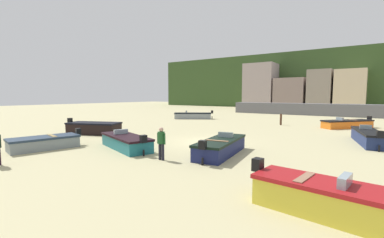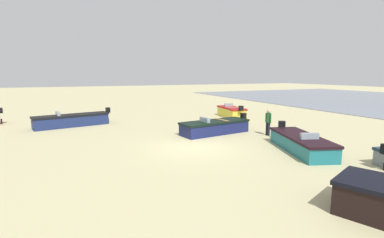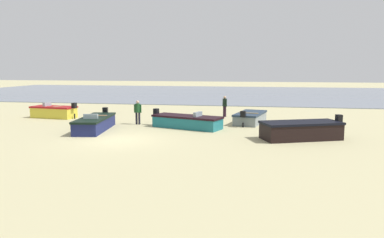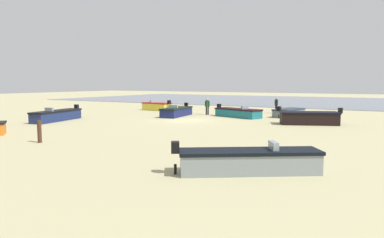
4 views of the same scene
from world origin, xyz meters
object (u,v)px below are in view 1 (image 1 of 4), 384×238
Objects in this scene: beach_walker_distant at (161,141)px; mooring_post_near_water at (281,119)px; boat_navy_0 at (368,137)px; boat_black_5 at (94,128)px; boat_yellow_1 at (319,196)px; boat_grey_3 at (193,116)px; boat_orange_7 at (347,124)px; boat_teal_2 at (126,142)px; boat_navy_4 at (221,147)px; boat_grey_6 at (44,143)px.

mooring_post_near_water is at bearing -88.71° from beach_walker_distant.
boat_black_5 is at bearing -169.73° from boat_navy_0.
boat_navy_0 is 12.96m from boat_yellow_1.
boat_orange_7 is at bearing -121.27° from boat_grey_3.
boat_orange_7 is (16.76, 16.26, -0.08)m from boat_black_5.
boat_navy_0 reaches higher than boat_teal_2.
boat_navy_0 is 4.58× the size of mooring_post_near_water.
boat_navy_4 is 4.15× the size of mooring_post_near_water.
boat_navy_4 reaches higher than boat_teal_2.
boat_black_5 is 18.64m from mooring_post_near_water.
boat_orange_7 is (4.65, 16.92, -0.02)m from boat_navy_4.
boat_yellow_1 is 0.83× the size of boat_black_5.
boat_yellow_1 is 0.78× the size of boat_teal_2.
mooring_post_near_water is at bearing 49.79° from boat_orange_7.
boat_grey_3 is 1.17× the size of boat_grey_6.
boat_orange_7 is at bearing -110.82° from boat_grey_6.
boat_grey_3 is (-18.67, 21.15, -0.04)m from boat_yellow_1.
boat_navy_4 is 1.03× the size of boat_orange_7.
beach_walker_distant is at bearing 49.75° from boat_black_5.
boat_yellow_1 is 2.32× the size of beach_walker_distant.
boat_grey_6 is (2.83, -5.31, -0.10)m from boat_black_5.
beach_walker_distant is at bearing 177.84° from boat_grey_3.
boat_yellow_1 is at bearing -71.44° from mooring_post_near_water.
boat_teal_2 is 1.01× the size of boat_grey_3.
boat_yellow_1 is at bearing -85.53° from boat_teal_2.
boat_orange_7 is at bearing -9.15° from boat_teal_2.
boat_grey_6 is at bearing -82.92° from boat_yellow_1.
boat_yellow_1 is 21.70m from mooring_post_near_water.
boat_orange_7 is 2.95× the size of beach_walker_distant.
boat_navy_0 is 21.25m from boat_grey_3.
boat_teal_2 is at bearing 102.17° from boat_orange_7.
boat_navy_0 is at bearing -128.59° from boat_grey_6.
mooring_post_near_water is (11.76, -0.57, 0.17)m from boat_grey_3.
boat_grey_3 is at bearing 41.68° from boat_orange_7.
boat_orange_7 is at bearing 112.05° from boat_black_5.
boat_orange_7 is at bearing -170.54° from boat_yellow_1.
boat_yellow_1 reaches higher than boat_grey_3.
boat_yellow_1 is at bearing -106.10° from boat_navy_0.
beach_walker_distant is at bearing -91.36° from mooring_post_near_water.
boat_yellow_1 is at bearing -168.04° from boat_grey_6.
boat_black_5 reaches higher than boat_navy_4.
boat_navy_0 is at bearing -124.39° from beach_walker_distant.
boat_grey_6 is (-14.80, 0.02, -0.08)m from boat_yellow_1.
boat_grey_6 is (3.87, -21.13, -0.04)m from boat_grey_3.
boat_grey_6 is at bearing 97.42° from boat_orange_7.
boat_black_5 is 0.95× the size of boat_orange_7.
boat_black_5 is 1.11× the size of boat_grey_6.
boat_yellow_1 is 0.79× the size of boat_grey_3.
boat_black_5 reaches higher than boat_navy_0.
boat_grey_6 is 0.85× the size of boat_orange_7.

